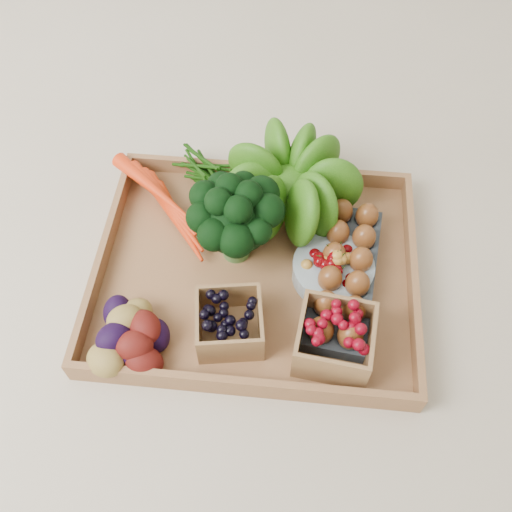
# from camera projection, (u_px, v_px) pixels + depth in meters

# --- Properties ---
(ground) EXTENTS (4.00, 4.00, 0.00)m
(ground) POSITION_uv_depth(u_px,v_px,m) (256.00, 275.00, 1.01)
(ground) COLOR beige
(ground) RESTS_ON ground
(tray) EXTENTS (0.55, 0.45, 0.01)m
(tray) POSITION_uv_depth(u_px,v_px,m) (256.00, 273.00, 1.01)
(tray) COLOR #996940
(tray) RESTS_ON ground
(carrots) EXTENTS (0.20, 0.14, 0.05)m
(carrots) POSITION_uv_depth(u_px,v_px,m) (169.00, 205.00, 1.05)
(carrots) COLOR red
(carrots) RESTS_ON tray
(lettuce) EXTENTS (0.16, 0.16, 0.16)m
(lettuce) POSITION_uv_depth(u_px,v_px,m) (290.00, 179.00, 1.01)
(lettuce) COLOR #1D510C
(lettuce) RESTS_ON tray
(broccoli) EXTENTS (0.16, 0.16, 0.13)m
(broccoli) POSITION_uv_depth(u_px,v_px,m) (235.00, 231.00, 0.97)
(broccoli) COLOR black
(broccoli) RESTS_ON tray
(cherry_bowl) EXTENTS (0.14, 0.14, 0.04)m
(cherry_bowl) POSITION_uv_depth(u_px,v_px,m) (333.00, 270.00, 0.98)
(cherry_bowl) COLOR #8C9EA5
(cherry_bowl) RESTS_ON tray
(egg_carton) EXTENTS (0.13, 0.30, 0.03)m
(egg_carton) POSITION_uv_depth(u_px,v_px,m) (343.00, 278.00, 0.97)
(egg_carton) COLOR #384148
(egg_carton) RESTS_ON tray
(potatoes) EXTENTS (0.16, 0.16, 0.09)m
(potatoes) POSITION_uv_depth(u_px,v_px,m) (129.00, 332.00, 0.88)
(potatoes) COLOR #480E0B
(potatoes) RESTS_ON tray
(punnet_blackberry) EXTENTS (0.12, 0.12, 0.07)m
(punnet_blackberry) POSITION_uv_depth(u_px,v_px,m) (230.00, 323.00, 0.90)
(punnet_blackberry) COLOR black
(punnet_blackberry) RESTS_ON tray
(punnet_raspberry) EXTENTS (0.13, 0.13, 0.08)m
(punnet_raspberry) POSITION_uv_depth(u_px,v_px,m) (334.00, 339.00, 0.88)
(punnet_raspberry) COLOR maroon
(punnet_raspberry) RESTS_ON tray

